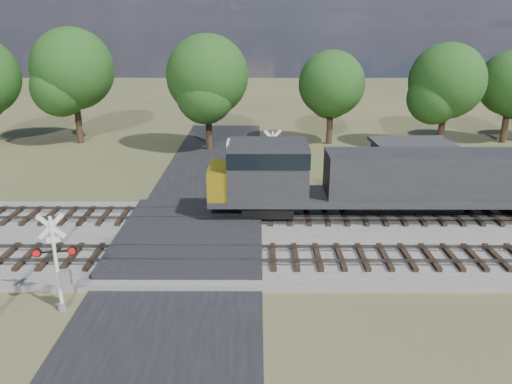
{
  "coord_description": "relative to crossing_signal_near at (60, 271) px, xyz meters",
  "views": [
    {
      "loc": [
        3.31,
        -22.18,
        10.25
      ],
      "look_at": [
        3.22,
        2.0,
        2.09
      ],
      "focal_mm": 35.0,
      "sensor_mm": 36.0,
      "label": 1
    }
  ],
  "objects": [
    {
      "name": "treeline",
      "position": [
        6.79,
        26.64,
        4.58
      ],
      "size": [
        81.01,
        9.56,
        10.95
      ],
      "color": "black",
      "rests_on": "ground"
    },
    {
      "name": "crossing_signal_far",
      "position": [
        8.09,
        12.59,
        0.2
      ],
      "size": [
        1.74,
        0.49,
        4.37
      ],
      "rotation": [
        0.0,
        0.0,
        3.35
      ],
      "color": "silver",
      "rests_on": "ground"
    },
    {
      "name": "ground",
      "position": [
        3.99,
        5.74,
        -1.62
      ],
      "size": [
        160.0,
        160.0,
        0.0
      ],
      "primitive_type": "plane",
      "color": "#3E4826",
      "rests_on": "ground"
    },
    {
      "name": "track_far",
      "position": [
        7.11,
        8.74,
        -1.21
      ],
      "size": [
        140.0,
        2.6,
        0.33
      ],
      "color": "black",
      "rests_on": "ballast_bed"
    },
    {
      "name": "crossing_panel",
      "position": [
        3.99,
        6.24,
        -1.31
      ],
      "size": [
        7.0,
        9.0,
        0.62
      ],
      "primitive_type": "cube",
      "color": "#262628",
      "rests_on": "ground"
    },
    {
      "name": "road",
      "position": [
        3.99,
        5.74,
        -1.58
      ],
      "size": [
        7.0,
        60.0,
        0.08
      ],
      "primitive_type": "cube",
      "color": "black",
      "rests_on": "ground"
    },
    {
      "name": "track_near",
      "position": [
        7.11,
        3.74,
        -1.21
      ],
      "size": [
        140.0,
        2.6,
        0.33
      ],
      "color": "black",
      "rests_on": "ballast_bed"
    },
    {
      "name": "ballast_bed",
      "position": [
        13.99,
        6.24,
        -1.47
      ],
      "size": [
        140.0,
        10.0,
        0.3
      ],
      "primitive_type": "cube",
      "color": "gray",
      "rests_on": "ground"
    },
    {
      "name": "crossing_signal_near",
      "position": [
        0.0,
        0.0,
        0.0
      ],
      "size": [
        1.56,
        0.39,
        3.9
      ],
      "rotation": [
        0.0,
        0.0,
        0.17
      ],
      "color": "silver",
      "rests_on": "ground"
    },
    {
      "name": "equipment_shed",
      "position": [
        17.0,
        13.39,
        0.05
      ],
      "size": [
        5.03,
        5.03,
        3.31
      ],
      "rotation": [
        0.0,
        0.0,
        0.04
      ],
      "color": "#43311D",
      "rests_on": "ground"
    }
  ]
}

